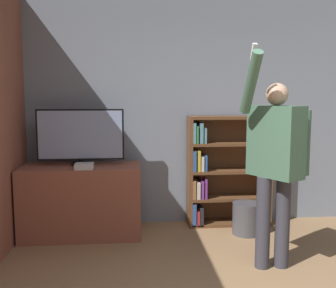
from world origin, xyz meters
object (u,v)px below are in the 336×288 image
Objects in this scene: game_console at (84,166)px; person at (275,157)px; waste_bin at (246,218)px; bookshelf at (222,171)px; television at (81,136)px.

person reaches higher than game_console.
bookshelf is at bearing 118.61° from waste_bin.
person is at bearing -91.36° from waste_bin.
waste_bin is at bearing 148.73° from person.
bookshelf is (1.58, 0.43, -0.17)m from game_console.
person is at bearing -81.68° from bookshelf.
waste_bin is (1.84, -0.18, -0.93)m from television.
television is 0.38m from game_console.
person is 5.51× the size of waste_bin.
game_console is 0.14× the size of bookshelf.
game_console is 0.53× the size of waste_bin.
bookshelf is 1.31m from person.
television is 2.10m from person.
television is at bearing -173.19° from bookshelf.
television is 2.06m from waste_bin.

